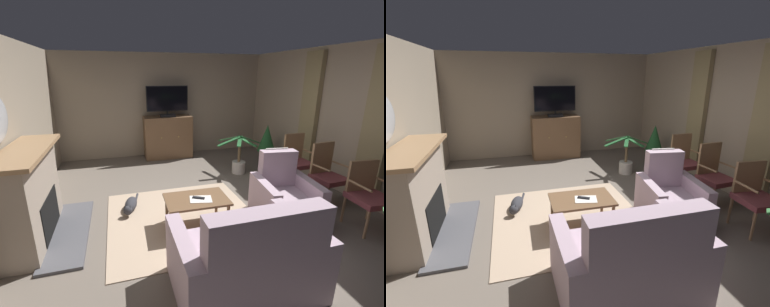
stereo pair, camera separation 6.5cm
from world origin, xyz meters
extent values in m
cube|color=#665B51|center=(0.00, 0.00, -0.02)|extent=(5.85, 6.88, 0.04)
cube|color=gray|center=(0.00, 3.19, 1.30)|extent=(5.85, 0.10, 2.60)
cube|color=gray|center=(2.68, 0.00, 1.30)|extent=(0.10, 6.88, 2.60)
cube|color=#8E7F56|center=(2.57, -0.67, 1.43)|extent=(0.10, 0.44, 2.18)
cube|color=#8E7F56|center=(2.57, 0.83, 1.43)|extent=(0.10, 0.44, 2.18)
cube|color=tan|center=(-0.39, -0.25, 0.01)|extent=(2.19, 2.12, 0.01)
cube|color=#4C4C51|center=(-1.98, -0.18, 0.02)|extent=(0.50, 1.64, 0.04)
cube|color=gray|center=(-2.38, -0.18, 0.59)|extent=(0.40, 1.44, 1.18)
cube|color=black|center=(-2.22, -0.18, 0.32)|extent=(0.10, 0.80, 0.52)
cube|color=#93704C|center=(-2.34, -0.18, 1.20)|extent=(0.52, 1.60, 0.05)
cube|color=#4A3523|center=(0.00, 2.84, 0.03)|extent=(1.14, 0.47, 0.06)
cube|color=brown|center=(0.00, 2.84, 0.53)|extent=(1.20, 0.53, 1.06)
sphere|color=tan|center=(-0.21, 2.56, 0.59)|extent=(0.03, 0.03, 0.03)
sphere|color=tan|center=(0.22, 2.56, 0.59)|extent=(0.03, 0.03, 0.03)
cube|color=black|center=(0.00, 2.79, 1.09)|extent=(0.37, 0.20, 0.06)
cylinder|color=black|center=(0.00, 2.79, 1.16)|extent=(0.04, 0.04, 0.08)
cube|color=black|center=(0.00, 2.79, 1.51)|extent=(1.03, 0.05, 0.61)
cube|color=black|center=(0.00, 2.76, 1.51)|extent=(0.99, 0.01, 0.57)
cube|color=brown|center=(-0.26, -0.52, 0.43)|extent=(0.88, 0.59, 0.03)
cylinder|color=brown|center=(0.13, -0.29, 0.21)|extent=(0.04, 0.04, 0.41)
cylinder|color=brown|center=(-0.64, -0.28, 0.21)|extent=(0.04, 0.04, 0.41)
cylinder|color=brown|center=(0.12, -0.76, 0.21)|extent=(0.04, 0.04, 0.41)
cylinder|color=brown|center=(-0.65, -0.75, 0.21)|extent=(0.04, 0.04, 0.41)
cube|color=black|center=(-0.23, -0.54, 0.45)|extent=(0.17, 0.13, 0.02)
cube|color=silver|center=(-0.21, -0.57, 0.44)|extent=(0.34, 0.28, 0.01)
cube|color=#AD93A3|center=(-0.12, -1.70, 0.23)|extent=(1.11, 0.93, 0.46)
cube|color=#AD93A3|center=(-0.12, -2.06, 0.76)|extent=(1.11, 0.20, 0.60)
cube|color=#AD93A3|center=(-0.75, -1.70, 0.34)|extent=(0.15, 0.93, 0.68)
cube|color=#AD93A3|center=(0.51, -1.70, 0.34)|extent=(0.15, 0.93, 0.68)
cube|color=slate|center=(-0.03, -1.84, 0.58)|extent=(0.37, 0.16, 0.36)
cube|color=#AD93A3|center=(1.06, -0.68, 0.20)|extent=(0.67, 0.94, 0.41)
cube|color=#AD93A3|center=(1.11, -0.34, 0.69)|extent=(0.57, 0.26, 0.56)
cube|color=#AD93A3|center=(1.40, -0.73, 0.30)|extent=(0.25, 0.88, 0.61)
cube|color=#AD93A3|center=(0.73, -0.63, 0.30)|extent=(0.25, 0.88, 0.61)
cube|color=white|center=(1.12, -0.27, 0.87)|extent=(0.36, 0.07, 0.24)
cube|color=brown|center=(2.03, -1.23, 0.45)|extent=(0.54, 0.52, 0.08)
cube|color=#93704C|center=(2.05, -1.01, 0.69)|extent=(0.46, 0.08, 0.49)
cylinder|color=#93704C|center=(1.79, -1.42, 0.21)|extent=(0.04, 0.04, 0.41)
cylinder|color=#93704C|center=(1.83, -1.00, 0.21)|extent=(0.04, 0.04, 0.41)
cylinder|color=#93704C|center=(2.26, -1.04, 0.21)|extent=(0.04, 0.04, 0.41)
cylinder|color=#93704C|center=(1.80, -1.21, 0.67)|extent=(0.07, 0.38, 0.03)
cube|color=brown|center=(2.03, -0.47, 0.45)|extent=(0.49, 0.48, 0.08)
cube|color=#93704C|center=(2.02, -0.26, 0.73)|extent=(0.43, 0.07, 0.56)
cylinder|color=#93704C|center=(1.84, -0.67, 0.21)|extent=(0.04, 0.04, 0.41)
cylinder|color=#93704C|center=(2.24, -0.65, 0.21)|extent=(0.04, 0.04, 0.41)
cylinder|color=#93704C|center=(1.81, -0.29, 0.21)|extent=(0.04, 0.04, 0.41)
cylinder|color=#93704C|center=(2.22, -0.26, 0.21)|extent=(0.04, 0.04, 0.41)
cylinder|color=#93704C|center=(2.24, -0.45, 0.67)|extent=(0.06, 0.36, 0.03)
cylinder|color=#93704C|center=(1.82, -0.48, 0.67)|extent=(0.06, 0.36, 0.03)
cube|color=brown|center=(2.03, 0.30, 0.45)|extent=(0.48, 0.45, 0.08)
cube|color=#93704C|center=(2.02, 0.50, 0.73)|extent=(0.43, 0.05, 0.55)
cylinder|color=#93704C|center=(1.83, 0.11, 0.21)|extent=(0.04, 0.04, 0.41)
cylinder|color=#93704C|center=(2.24, 0.12, 0.21)|extent=(0.04, 0.04, 0.41)
cylinder|color=#93704C|center=(1.82, 0.49, 0.21)|extent=(0.04, 0.04, 0.41)
cylinder|color=#93704C|center=(2.23, 0.49, 0.21)|extent=(0.04, 0.04, 0.41)
cylinder|color=#93704C|center=(2.24, 0.31, 0.67)|extent=(0.04, 0.35, 0.03)
cylinder|color=#93704C|center=(1.82, 0.30, 0.67)|extent=(0.04, 0.35, 0.03)
cylinder|color=#3D4C5B|center=(2.18, 1.69, 0.15)|extent=(0.30, 0.30, 0.31)
cone|color=#235B2D|center=(2.18, 1.69, 0.62)|extent=(0.42, 0.42, 0.63)
cylinder|color=beige|center=(1.25, 1.26, 0.13)|extent=(0.29, 0.29, 0.26)
cylinder|color=brown|center=(1.25, 1.26, 0.48)|extent=(0.06, 0.06, 0.43)
cube|color=#235B2D|center=(1.50, 1.25, 0.73)|extent=(0.47, 0.09, 0.19)
cube|color=#235B2D|center=(1.41, 1.47, 0.73)|extent=(0.37, 0.46, 0.20)
cube|color=#235B2D|center=(1.11, 1.49, 0.73)|extent=(0.35, 0.48, 0.20)
cube|color=#235B2D|center=(0.99, 1.24, 0.73)|extent=(0.51, 0.12, 0.17)
cube|color=#235B2D|center=(1.17, 1.11, 0.73)|extent=(0.22, 0.31, 0.13)
cube|color=#235B2D|center=(1.35, 1.07, 0.73)|extent=(0.27, 0.40, 0.13)
ellipsoid|color=#2D2D33|center=(-1.13, 0.24, 0.09)|extent=(0.27, 0.44, 0.18)
sphere|color=#2D2D33|center=(-1.18, 0.00, 0.12)|extent=(0.14, 0.14, 0.14)
cone|color=#2D2D33|center=(-1.15, -0.01, 0.18)|extent=(0.04, 0.04, 0.04)
cone|color=#2D2D33|center=(-1.22, 0.01, 0.18)|extent=(0.04, 0.04, 0.04)
cylinder|color=#2D2D33|center=(-1.02, 0.53, 0.05)|extent=(0.09, 0.23, 0.07)
camera|label=1|loc=(-1.24, -3.66, 2.10)|focal=24.52mm
camera|label=2|loc=(-1.17, -3.68, 2.10)|focal=24.52mm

